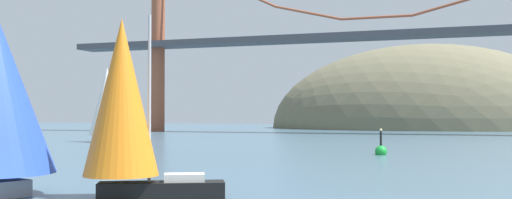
# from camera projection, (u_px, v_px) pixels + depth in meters

# --- Properties ---
(headland_center) EXTENTS (75.14, 44.00, 40.79)m
(headland_center) POSITION_uv_depth(u_px,v_px,m) (424.00, 129.00, 148.14)
(headland_center) COLOR #6B664C
(headland_center) RESTS_ON ground_plane
(suspension_bridge) EXTENTS (126.34, 6.00, 40.16)m
(suspension_bridge) POSITION_uv_depth(u_px,v_px,m) (376.00, 30.00, 112.67)
(suspension_bridge) COLOR brown
(suspension_bridge) RESTS_ON ground_plane
(sailboat_white_mainsail) EXTENTS (5.78, 8.79, 10.53)m
(sailboat_white_mainsail) POSITION_uv_depth(u_px,v_px,m) (107.00, 103.00, 80.56)
(sailboat_white_mainsail) COLOR white
(sailboat_white_mainsail) RESTS_ON ground_plane
(sailboat_orange_sail) EXTENTS (6.68, 4.92, 8.26)m
(sailboat_orange_sail) POSITION_uv_depth(u_px,v_px,m) (125.00, 103.00, 27.52)
(sailboat_orange_sail) COLOR black
(sailboat_orange_sail) RESTS_ON ground_plane
(channel_buoy) EXTENTS (1.10, 1.10, 2.64)m
(channel_buoy) POSITION_uv_depth(u_px,v_px,m) (381.00, 151.00, 56.18)
(channel_buoy) COLOR green
(channel_buoy) RESTS_ON ground_plane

